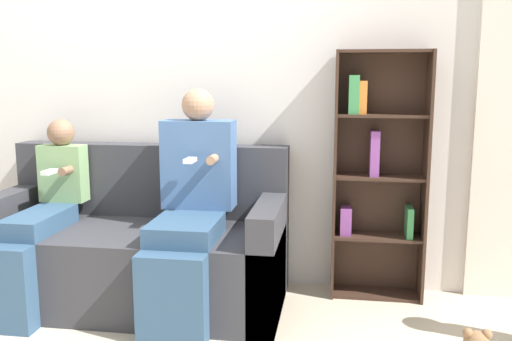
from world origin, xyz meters
name	(u,v)px	position (x,y,z in m)	size (l,w,h in m)	color
ground_plane	(115,338)	(0.00, 0.00, 0.00)	(14.00, 14.00, 0.00)	beige
back_wall	(165,90)	(0.00, 0.95, 1.27)	(10.00, 0.06, 2.55)	silver
couch	(138,250)	(-0.06, 0.51, 0.32)	(1.78, 0.82, 0.94)	#38383D
adult_seated	(191,200)	(0.32, 0.39, 0.67)	(0.43, 0.75, 1.30)	#335170
child_seated	(41,215)	(-0.58, 0.34, 0.56)	(0.28, 0.77, 1.10)	#335170
bookshelf	(377,172)	(1.38, 0.83, 0.78)	(0.56, 0.23, 1.52)	#3D281E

